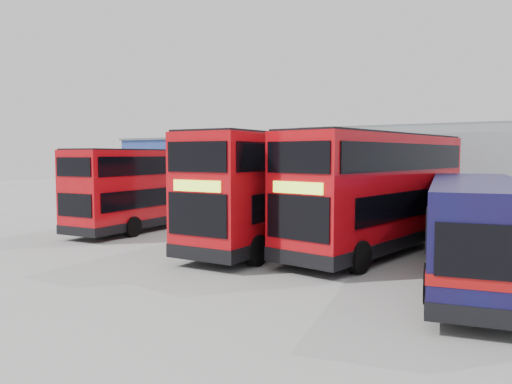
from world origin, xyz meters
name	(u,v)px	position (x,y,z in m)	size (l,w,h in m)	color
ground_plane	(225,265)	(0.00, 0.00, 0.00)	(120.00, 120.00, 0.00)	gray
office_block	(213,171)	(-14.00, 17.99, 2.58)	(12.30, 8.32, 5.12)	navy
double_decker_left	(148,189)	(-8.43, 4.96, 2.05)	(3.05, 9.90, 4.13)	red
double_decker_centre	(277,191)	(-0.35, 4.27, 2.34)	(3.05, 11.18, 4.70)	red
double_decker_right	(379,193)	(3.74, 5.25, 2.33)	(4.24, 11.31, 4.68)	red
single_decker_blue	(476,231)	(7.74, 2.43, 1.53)	(4.78, 11.62, 3.08)	#0E1040
panel_van	(172,190)	(-14.05, 13.14, 1.29)	(3.78, 5.67, 2.31)	silver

